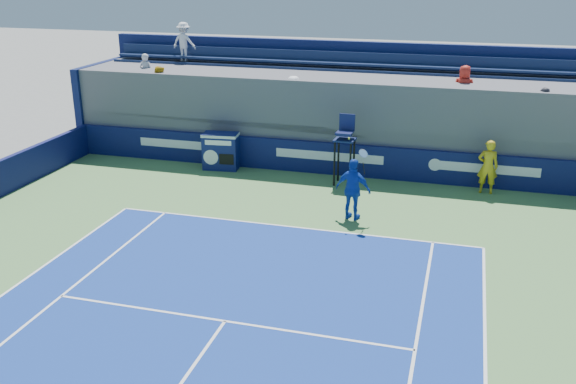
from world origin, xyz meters
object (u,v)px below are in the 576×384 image
(ball_person, at_px, (488,167))
(tennis_player, at_px, (353,189))
(match_clock, at_px, (221,150))
(umpire_chair, at_px, (345,142))

(ball_person, distance_m, tennis_player, 5.28)
(match_clock, relative_size, tennis_player, 0.54)
(ball_person, height_order, match_clock, ball_person)
(ball_person, distance_m, match_clock, 9.61)
(match_clock, bearing_deg, tennis_player, -32.35)
(match_clock, relative_size, umpire_chair, 0.56)
(ball_person, xyz_separation_m, umpire_chair, (-4.81, -0.37, 0.59))
(umpire_chair, distance_m, tennis_player, 3.32)
(ball_person, distance_m, umpire_chair, 4.86)
(ball_person, bearing_deg, umpire_chair, 2.82)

